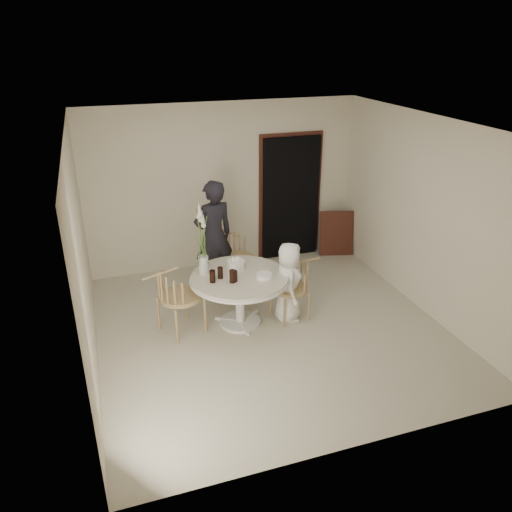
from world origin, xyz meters
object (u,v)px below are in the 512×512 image
object	(u,v)px
chair_right	(298,281)
boy	(289,282)
flower_vase	(202,245)
table	(240,283)
chair_far	(234,251)
birthday_cake	(236,265)
girl	(214,236)
chair_left	(171,293)

from	to	relation	value
chair_right	boy	xyz separation A→B (m)	(-0.16, -0.04, 0.02)
chair_right	flower_vase	distance (m)	1.41
table	chair_far	distance (m)	1.27
birthday_cake	boy	bearing A→B (deg)	-26.08
chair_right	birthday_cake	size ratio (longest dim) A/B	3.49
chair_right	chair_far	bearing A→B (deg)	-164.55
girl	birthday_cake	bearing A→B (deg)	81.30
girl	boy	world-z (taller)	girl
chair_left	chair_far	bearing A→B (deg)	-67.11
girl	boy	distance (m)	1.46
birthday_cake	girl	bearing A→B (deg)	95.12
chair_far	flower_vase	size ratio (longest dim) A/B	0.82
table	chair_right	xyz separation A→B (m)	(0.82, -0.05, -0.07)
chair_far	boy	xyz separation A→B (m)	(0.38, -1.33, 0.04)
chair_left	girl	size ratio (longest dim) A/B	0.56
table	boy	size ratio (longest dim) A/B	1.17
chair_far	boy	world-z (taller)	boy
table	chair_far	bearing A→B (deg)	77.35
chair_far	boy	bearing A→B (deg)	-97.73
girl	birthday_cake	world-z (taller)	girl
chair_left	flower_vase	size ratio (longest dim) A/B	0.97
chair_far	chair_left	size ratio (longest dim) A/B	0.85
girl	table	bearing A→B (deg)	79.59
table	boy	bearing A→B (deg)	-8.25
table	boy	world-z (taller)	boy
table	chair_right	bearing A→B (deg)	-3.67
birthday_cake	chair_far	bearing A→B (deg)	75.47
chair_right	flower_vase	size ratio (longest dim) A/B	0.85
chair_left	birthday_cake	world-z (taller)	chair_left
boy	flower_vase	xyz separation A→B (m)	(-1.10, 0.31, 0.57)
chair_left	birthday_cake	distance (m)	0.97
boy	girl	bearing A→B (deg)	45.49
chair_right	birthday_cake	bearing A→B (deg)	-116.05
flower_vase	chair_left	bearing A→B (deg)	-157.42
boy	birthday_cake	distance (m)	0.75
table	birthday_cake	bearing A→B (deg)	86.32
chair_far	birthday_cake	xyz separation A→B (m)	(-0.26, -1.02, 0.26)
table	girl	distance (m)	1.16
boy	flower_vase	bearing A→B (deg)	89.14
table	flower_vase	distance (m)	0.71
chair_right	birthday_cake	world-z (taller)	birthday_cake
chair_far	chair_right	xyz separation A→B (m)	(0.54, -1.29, 0.01)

